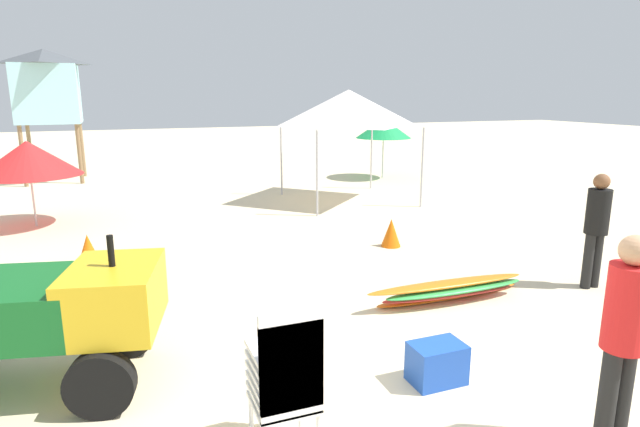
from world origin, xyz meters
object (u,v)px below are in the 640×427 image
object	(u,v)px
cooler_box	(437,363)
popup_canopy	(348,108)
lifeguard_near_left	(597,223)
lifeguard_near_center	(624,329)
beach_umbrella_mid	(28,158)
traffic_cone_near	(88,249)
utility_cart	(26,312)
surfboard_pile	(450,290)
lifeguard_tower	(47,86)
traffic_cone_far	(391,233)
stacked_plastic_chairs	(287,373)
beach_umbrella_left	(384,128)

from	to	relation	value
cooler_box	popup_canopy	bearing A→B (deg)	71.49
lifeguard_near_left	lifeguard_near_center	xyz separation A→B (m)	(-2.80, -2.72, 0.06)
lifeguard_near_left	beach_umbrella_mid	xyz separation A→B (m)	(-8.05, 6.98, 0.49)
lifeguard_near_left	popup_canopy	size ratio (longest dim) A/B	0.59
traffic_cone_near	popup_canopy	bearing A→B (deg)	27.59
traffic_cone_near	utility_cart	bearing A→B (deg)	-94.77
surfboard_pile	traffic_cone_near	distance (m)	5.88
lifeguard_near_left	cooler_box	distance (m)	3.89
lifeguard_tower	traffic_cone_far	world-z (taller)	lifeguard_tower
traffic_cone_near	traffic_cone_far	xyz separation A→B (m)	(5.19, -0.95, 0.01)
lifeguard_near_left	traffic_cone_far	xyz separation A→B (m)	(-1.70, 2.91, -0.71)
lifeguard_near_center	traffic_cone_near	size ratio (longest dim) A/B	3.57
stacked_plastic_chairs	traffic_cone_near	size ratio (longest dim) A/B	2.61
stacked_plastic_chairs	cooler_box	bearing A→B (deg)	17.72
stacked_plastic_chairs	beach_umbrella_left	size ratio (longest dim) A/B	0.65
stacked_plastic_chairs	surfboard_pile	bearing A→B (deg)	36.15
traffic_cone_far	lifeguard_tower	bearing A→B (deg)	121.90
traffic_cone_far	beach_umbrella_left	bearing A→B (deg)	63.29
beach_umbrella_left	lifeguard_near_left	bearing A→B (deg)	-100.71
lifeguard_near_center	lifeguard_tower	bearing A→B (deg)	108.57
lifeguard_near_center	beach_umbrella_mid	xyz separation A→B (m)	(-5.25, 9.70, 0.44)
beach_umbrella_mid	traffic_cone_far	xyz separation A→B (m)	(6.35, -4.07, -1.20)
popup_canopy	beach_umbrella_mid	world-z (taller)	popup_canopy
popup_canopy	cooler_box	size ratio (longest dim) A/B	5.47
traffic_cone_near	beach_umbrella_left	bearing A→B (deg)	35.26
stacked_plastic_chairs	traffic_cone_near	world-z (taller)	stacked_plastic_chairs
beach_umbrella_mid	cooler_box	world-z (taller)	beach_umbrella_mid
cooler_box	beach_umbrella_left	bearing A→B (deg)	64.55
utility_cart	beach_umbrella_mid	distance (m)	7.16
utility_cart	traffic_cone_near	xyz separation A→B (m)	(0.33, 3.95, -0.54)
utility_cart	cooler_box	world-z (taller)	utility_cart
utility_cart	lifeguard_tower	world-z (taller)	lifeguard_tower
stacked_plastic_chairs	traffic_cone_far	distance (m)	6.03
stacked_plastic_chairs	lifeguard_tower	size ratio (longest dim) A/B	0.31
popup_canopy	beach_umbrella_left	bearing A→B (deg)	48.79
stacked_plastic_chairs	surfboard_pile	world-z (taller)	stacked_plastic_chairs
surfboard_pile	popup_canopy	xyz separation A→B (m)	(1.52, 6.81, 2.25)
surfboard_pile	beach_umbrella_left	bearing A→B (deg)	67.12
traffic_cone_near	cooler_box	xyz separation A→B (m)	(3.34, -5.25, -0.05)
surfboard_pile	lifeguard_near_left	bearing A→B (deg)	-7.08
stacked_plastic_chairs	lifeguard_near_center	size ratio (longest dim) A/B	0.73
beach_umbrella_mid	lifeguard_near_left	bearing A→B (deg)	-40.96
surfboard_pile	lifeguard_near_center	size ratio (longest dim) A/B	1.42
lifeguard_near_center	traffic_cone_near	xyz separation A→B (m)	(-4.09, 6.58, -0.77)
lifeguard_near_center	popup_canopy	size ratio (longest dim) A/B	0.62
surfboard_pile	lifeguard_tower	distance (m)	14.63
traffic_cone_far	popup_canopy	bearing A→B (deg)	76.71
surfboard_pile	traffic_cone_near	size ratio (longest dim) A/B	5.07
lifeguard_near_left	cooler_box	bearing A→B (deg)	-158.63
utility_cart	surfboard_pile	distance (m)	5.04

